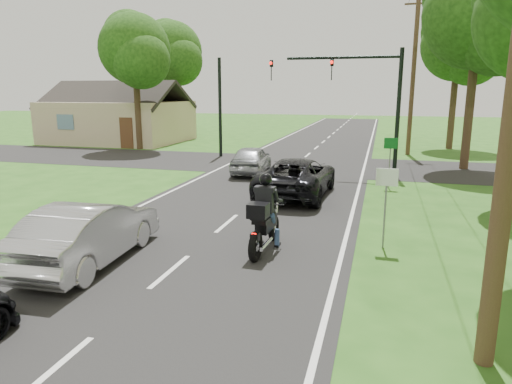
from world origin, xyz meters
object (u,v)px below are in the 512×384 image
(motorcycle_rider, at_px, (264,221))
(sign_white, at_px, (386,189))
(silver_suv, at_px, (251,159))
(sign_green, at_px, (390,150))
(dark_suv, at_px, (297,177))
(traffic_signal, at_px, (359,89))
(utility_pole_far, at_px, (413,74))
(silver_sedan, at_px, (89,232))

(motorcycle_rider, height_order, sign_white, sign_white)
(silver_suv, distance_m, sign_green, 6.89)
(silver_suv, bearing_deg, dark_suv, 119.78)
(motorcycle_rider, relative_size, sign_white, 1.13)
(silver_suv, height_order, sign_green, sign_green)
(traffic_signal, xyz_separation_m, sign_white, (1.36, -11.02, -2.54))
(sign_white, bearing_deg, sign_green, 88.57)
(silver_suv, bearing_deg, utility_pole_far, -136.38)
(silver_sedan, distance_m, silver_suv, 12.72)
(motorcycle_rider, relative_size, dark_suv, 0.45)
(dark_suv, relative_size, traffic_signal, 0.84)
(motorcycle_rider, height_order, traffic_signal, traffic_signal)
(silver_sedan, relative_size, silver_suv, 1.11)
(silver_sedan, bearing_deg, silver_suv, -95.07)
(utility_pole_far, bearing_deg, dark_suv, -109.51)
(silver_sedan, distance_m, utility_pole_far, 23.88)
(motorcycle_rider, distance_m, sign_green, 9.63)
(sign_white, bearing_deg, silver_suv, 123.24)
(silver_sedan, xyz_separation_m, sign_green, (7.00, 10.95, 0.84))
(silver_sedan, distance_m, traffic_signal, 15.36)
(silver_sedan, relative_size, utility_pole_far, 0.45)
(silver_suv, distance_m, traffic_signal, 6.22)
(silver_suv, bearing_deg, sign_white, 117.34)
(utility_pole_far, xyz_separation_m, sign_white, (-1.50, -19.02, -3.49))
(dark_suv, distance_m, sign_green, 4.41)
(utility_pole_far, relative_size, sign_green, 4.71)
(traffic_signal, xyz_separation_m, sign_green, (1.56, -3.02, -2.54))
(dark_suv, xyz_separation_m, utility_pole_far, (4.81, 13.56, 4.33))
(traffic_signal, relative_size, sign_green, 3.00)
(motorcycle_rider, relative_size, utility_pole_far, 0.24)
(traffic_signal, bearing_deg, utility_pole_far, 70.32)
(motorcycle_rider, distance_m, sign_white, 3.24)
(traffic_signal, relative_size, utility_pole_far, 0.64)
(utility_pole_far, relative_size, sign_white, 4.71)
(dark_suv, bearing_deg, utility_pole_far, -107.73)
(motorcycle_rider, xyz_separation_m, dark_suv, (-0.34, 6.51, -0.05))
(silver_suv, xyz_separation_m, utility_pole_far, (7.90, 9.26, 4.38))
(dark_suv, distance_m, utility_pole_far, 15.03)
(dark_suv, distance_m, silver_suv, 5.30)
(motorcycle_rider, bearing_deg, traffic_signal, 84.80)
(sign_white, bearing_deg, dark_suv, 121.21)
(utility_pole_far, bearing_deg, silver_sedan, -110.69)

